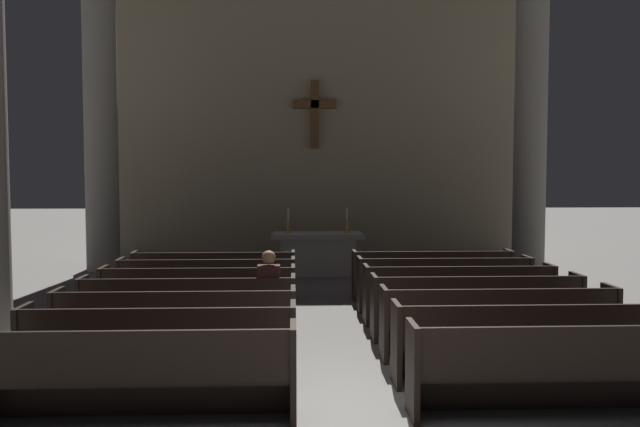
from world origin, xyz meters
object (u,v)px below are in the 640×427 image
Objects in this scene: column_left_second at (101,133)px; pew_right_row_6 at (444,283)px; column_right_second at (530,134)px; pew_left_row_4 at (188,309)px; pew_left_row_5 at (199,296)px; pew_left_row_1 at (138,374)px; pew_left_row_2 at (159,347)px; lone_worshipper at (269,293)px; pew_right_row_2 at (526,343)px; pew_right_row_4 at (477,307)px; pew_right_row_1 at (563,369)px; pew_left_row_3 at (176,326)px; pew_right_row_3 at (498,322)px; pew_left_row_7 at (214,276)px; candlestick_left at (288,225)px; altar at (318,252)px; pew_left_row_6 at (207,285)px; pew_right_row_7 at (432,275)px; pew_right_row_5 at (459,294)px; candlestick_right at (347,225)px.

pew_right_row_6 is at bearing -26.76° from column_left_second.
column_right_second is (9.74, 0.00, 0.00)m from column_left_second.
pew_left_row_5 is at bearing 90.00° from pew_left_row_4.
pew_left_row_1 is 1.00× the size of pew_left_row_5.
pew_left_row_1 is at bearing -90.00° from pew_left_row_2.
pew_right_row_2 is at bearing -34.25° from lone_worshipper.
pew_left_row_1 is 1.00× the size of pew_right_row_4.
pew_left_row_4 and pew_right_row_6 have the same top height.
pew_left_row_5 is at bearing 135.94° from pew_right_row_1.
column_left_second is at bearing 180.00° from column_right_second.
pew_right_row_2 is at bearing -90.00° from pew_right_row_4.
lone_worshipper reaches higher than pew_left_row_3.
pew_left_row_2 is 1.00× the size of pew_right_row_3.
candlestick_left is (1.38, 3.16, 0.72)m from pew_left_row_7.
pew_left_row_7 and pew_right_row_6 have the same top height.
pew_right_row_2 is 8.45m from altar.
pew_right_row_4 is 6.82m from candlestick_left.
pew_left_row_1 is 9.33m from candlestick_left.
pew_left_row_1 is 4.28m from pew_right_row_2.
column_left_second is 1.00× the size of column_right_second.
pew_left_row_5 is 4.62m from pew_right_row_3.
pew_left_row_4 is at bearing -141.55° from column_right_second.
pew_left_row_5 is (0.00, 1.01, 0.00)m from pew_left_row_4.
pew_right_row_2 is (4.16, -4.03, 0.00)m from pew_left_row_6.
pew_right_row_7 is at bearing 0.00° from pew_left_row_7.
pew_right_row_4 is at bearing 13.60° from pew_left_row_3.
pew_left_row_3 is 1.00× the size of pew_left_row_4.
candlestick_right is (-1.38, 5.18, 0.72)m from pew_right_row_5.
column_left_second reaches higher than pew_right_row_2.
pew_right_row_6 is (4.16, 4.03, 0.00)m from pew_left_row_2.
pew_right_row_5 is at bearing -90.00° from pew_right_row_6.
pew_left_row_4 is 6.82m from candlestick_right.
pew_left_row_5 is 6.02m from column_left_second.
pew_left_row_1 is 5.03m from pew_left_row_6.
candlestick_left is (-2.78, 4.17, 0.72)m from pew_right_row_6.
pew_left_row_2 is (0.00, 1.01, 0.00)m from pew_left_row_1.
pew_right_row_4 is at bearing -71.40° from altar.
pew_left_row_4 is at bearing 166.40° from pew_right_row_3.
column_right_second is (2.79, 8.54, 2.84)m from pew_right_row_1.
pew_left_row_2 and pew_right_row_7 have the same top height.
pew_left_row_3 is at bearing 180.00° from pew_right_row_3.
pew_left_row_4 is 1.00× the size of pew_left_row_6.
pew_left_row_3 is 7.35m from candlestick_left.
pew_left_row_2 is 5.15× the size of candlestick_right.
altar reaches higher than pew_right_row_2.
column_right_second is at bearing 38.45° from pew_left_row_4.
candlestick_right is at bearing 170.96° from column_right_second.
pew_right_row_4 is (4.16, 2.01, 0.00)m from pew_left_row_2.
altar is (-2.08, 6.18, 0.06)m from pew_right_row_4.
column_right_second reaches higher than pew_right_row_7.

